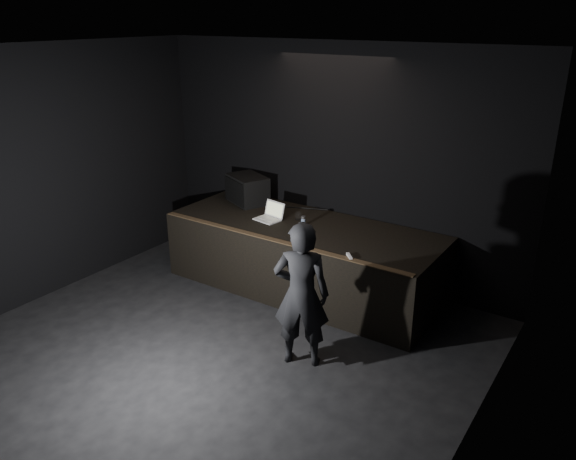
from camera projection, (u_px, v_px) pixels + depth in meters
The scene contains 11 objects.
ground at pixel (174, 380), 6.30m from camera, with size 7.00×7.00×0.00m, color black.
room_walls at pixel (159, 210), 5.57m from camera, with size 6.10×7.10×3.52m.
stage_riser at pixel (304, 257), 8.24m from camera, with size 4.00×1.50×1.00m, color black.
riser_lip at pixel (276, 240), 7.50m from camera, with size 3.92×0.10×0.01m, color brown.
stage_monitor at pixel (247, 189), 8.93m from camera, with size 0.79×0.70×0.44m.
cable at pixel (298, 208), 8.74m from camera, with size 0.02×0.02×0.96m, color black.
laptop at pixel (270, 215), 8.26m from camera, with size 0.41×0.38×0.25m.
beer_can at pixel (303, 221), 7.99m from camera, with size 0.06×0.06×0.15m.
plastic_cup at pixel (298, 216), 8.25m from camera, with size 0.09×0.09×0.11m, color white.
wii_remote at pixel (349, 256), 6.98m from camera, with size 0.04×0.17×0.03m, color white.
person at pixel (301, 295), 6.33m from camera, with size 0.64×0.42×1.76m, color black.
Camera 1 is at (3.99, -3.66, 3.85)m, focal length 35.00 mm.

